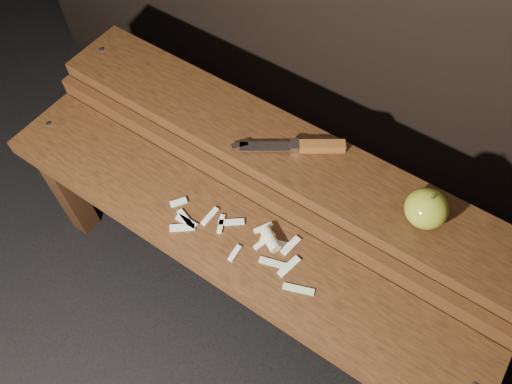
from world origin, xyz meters
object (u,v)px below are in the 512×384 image
Objects in this scene: bench_front_tier at (226,252)px; apple at (426,209)px; knife at (307,146)px; bench_rear_tier at (281,169)px.

apple reaches higher than bench_front_tier.
bench_front_tier is 5.45× the size of knife.
knife reaches higher than bench_front_tier.
apple is at bearing -4.32° from knife.
bench_front_tier is 1.00× the size of bench_rear_tier.
apple is at bearing 34.75° from bench_front_tier.
bench_rear_tier is at bearing -151.67° from knife.
apple is at bearing 0.74° from bench_rear_tier.
knife is at bearing 28.33° from bench_rear_tier.
bench_front_tier is 0.45m from apple.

